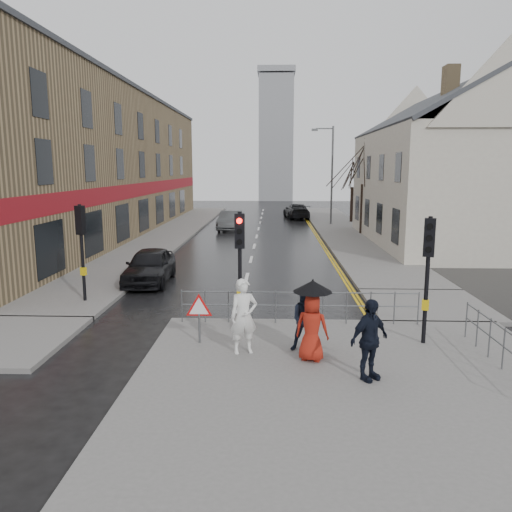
# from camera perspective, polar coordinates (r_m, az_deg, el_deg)

# --- Properties ---
(ground) EXTENTS (120.00, 120.00, 0.00)m
(ground) POSITION_cam_1_polar(r_m,az_deg,el_deg) (14.75, -2.64, -8.81)
(ground) COLOR black
(ground) RESTS_ON ground
(near_pavement) EXTENTS (10.00, 9.00, 0.14)m
(near_pavement) POSITION_cam_1_polar(r_m,az_deg,el_deg) (11.57, 11.33, -14.09)
(near_pavement) COLOR #605E5B
(near_pavement) RESTS_ON ground
(left_pavement) EXTENTS (4.00, 44.00, 0.14)m
(left_pavement) POSITION_cam_1_polar(r_m,az_deg,el_deg) (37.99, -9.67, 2.78)
(left_pavement) COLOR #605E5B
(left_pavement) RESTS_ON ground
(right_pavement) EXTENTS (4.00, 40.00, 0.14)m
(right_pavement) POSITION_cam_1_polar(r_m,az_deg,el_deg) (39.56, 9.74, 3.06)
(right_pavement) COLOR #605E5B
(right_pavement) RESTS_ON ground
(pavement_bridge_right) EXTENTS (4.00, 4.20, 0.14)m
(pavement_bridge_right) POSITION_cam_1_polar(r_m,az_deg,el_deg) (18.35, 18.93, -5.34)
(pavement_bridge_right) COLOR #605E5B
(pavement_bridge_right) RESTS_ON ground
(building_left_terrace) EXTENTS (8.00, 42.00, 10.00)m
(building_left_terrace) POSITION_cam_1_polar(r_m,az_deg,el_deg) (38.25, -18.42, 9.87)
(building_left_terrace) COLOR #8D7651
(building_left_terrace) RESTS_ON ground
(building_right_cream) EXTENTS (9.00, 16.40, 10.10)m
(building_right_cream) POSITION_cam_1_polar(r_m,az_deg,el_deg) (33.71, 21.04, 9.39)
(building_right_cream) COLOR beige
(building_right_cream) RESTS_ON ground
(church_tower) EXTENTS (5.00, 5.00, 18.00)m
(church_tower) POSITION_cam_1_polar(r_m,az_deg,el_deg) (76.04, 2.29, 13.20)
(church_tower) COLOR gray
(church_tower) RESTS_ON ground
(traffic_signal_near_left) EXTENTS (0.28, 0.27, 3.40)m
(traffic_signal_near_left) POSITION_cam_1_polar(r_m,az_deg,el_deg) (14.33, -1.86, 0.78)
(traffic_signal_near_left) COLOR black
(traffic_signal_near_left) RESTS_ON near_pavement
(traffic_signal_near_right) EXTENTS (0.34, 0.33, 3.40)m
(traffic_signal_near_right) POSITION_cam_1_polar(r_m,az_deg,el_deg) (13.73, 19.09, -0.18)
(traffic_signal_near_right) COLOR black
(traffic_signal_near_right) RESTS_ON near_pavement
(traffic_signal_far_left) EXTENTS (0.34, 0.33, 3.40)m
(traffic_signal_far_left) POSITION_cam_1_polar(r_m,az_deg,el_deg) (18.32, -19.34, 2.24)
(traffic_signal_far_left) COLOR black
(traffic_signal_far_left) RESTS_ON left_pavement
(guard_railing_front) EXTENTS (7.14, 0.04, 1.00)m
(guard_railing_front) POSITION_cam_1_polar(r_m,az_deg,el_deg) (15.05, 4.96, -5.04)
(guard_railing_front) COLOR #595B5E
(guard_railing_front) RESTS_ON near_pavement
(guard_railing_side) EXTENTS (0.04, 4.54, 1.00)m
(guard_railing_side) POSITION_cam_1_polar(r_m,az_deg,el_deg) (12.98, 26.50, -8.61)
(guard_railing_side) COLOR #595B5E
(guard_railing_side) RESTS_ON near_pavement
(warning_sign) EXTENTS (0.80, 0.07, 1.35)m
(warning_sign) POSITION_cam_1_polar(r_m,az_deg,el_deg) (13.38, -6.53, -6.17)
(warning_sign) COLOR #595B5E
(warning_sign) RESTS_ON near_pavement
(street_lamp) EXTENTS (1.83, 0.25, 8.00)m
(street_lamp) POSITION_cam_1_polar(r_m,az_deg,el_deg) (42.18, 8.45, 9.83)
(street_lamp) COLOR #595B5E
(street_lamp) RESTS_ON right_pavement
(tree_near) EXTENTS (2.40, 2.40, 6.58)m
(tree_near) POSITION_cam_1_polar(r_m,az_deg,el_deg) (36.47, 12.20, 10.38)
(tree_near) COLOR black
(tree_near) RESTS_ON right_pavement
(tree_far) EXTENTS (2.40, 2.40, 5.64)m
(tree_far) POSITION_cam_1_polar(r_m,az_deg,el_deg) (44.45, 10.98, 9.40)
(tree_far) COLOR black
(tree_far) RESTS_ON right_pavement
(pedestrian_a) EXTENTS (0.79, 0.63, 1.90)m
(pedestrian_a) POSITION_cam_1_polar(r_m,az_deg,el_deg) (12.59, -1.41, -6.91)
(pedestrian_a) COLOR white
(pedestrian_a) RESTS_ON near_pavement
(pedestrian_b) EXTENTS (0.80, 0.62, 1.64)m
(pedestrian_b) POSITION_cam_1_polar(r_m,az_deg,el_deg) (12.83, 5.76, -7.25)
(pedestrian_b) COLOR black
(pedestrian_b) RESTS_ON near_pavement
(pedestrian_with_umbrella) EXTENTS (0.96, 0.96, 1.99)m
(pedestrian_with_umbrella) POSITION_cam_1_polar(r_m,az_deg,el_deg) (12.14, 6.43, -6.89)
(pedestrian_with_umbrella) COLOR #A32113
(pedestrian_with_umbrella) RESTS_ON near_pavement
(pedestrian_d) EXTENTS (1.13, 0.99, 1.83)m
(pedestrian_d) POSITION_cam_1_polar(r_m,az_deg,el_deg) (11.33, 12.82, -9.31)
(pedestrian_d) COLOR black
(pedestrian_d) RESTS_ON near_pavement
(car_parked) EXTENTS (1.85, 4.33, 1.46)m
(car_parked) POSITION_cam_1_polar(r_m,az_deg,el_deg) (21.32, -12.05, -1.11)
(car_parked) COLOR black
(car_parked) RESTS_ON ground
(car_mid) EXTENTS (1.82, 4.57, 1.48)m
(car_mid) POSITION_cam_1_polar(r_m,az_deg,el_deg) (39.01, -2.95, 4.08)
(car_mid) COLOR #3F4244
(car_mid) RESTS_ON ground
(car_far) EXTENTS (2.61, 5.13, 1.43)m
(car_far) POSITION_cam_1_polar(r_m,az_deg,el_deg) (48.02, 4.64, 5.14)
(car_far) COLOR black
(car_far) RESTS_ON ground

